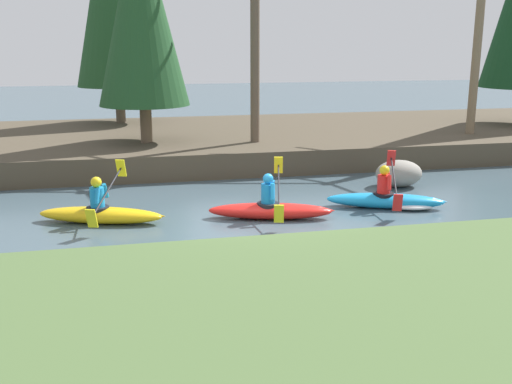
% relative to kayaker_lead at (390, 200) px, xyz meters
% --- Properties ---
extents(ground_plane, '(90.00, 90.00, 0.00)m').
position_rel_kayaker_lead_xyz_m(ground_plane, '(-3.43, -0.96, -0.20)').
color(ground_plane, '#425660').
extents(riverbank_near, '(44.00, 7.08, 0.64)m').
position_rel_kayaker_lead_xyz_m(riverbank_near, '(-3.43, -6.78, 0.12)').
color(riverbank_near, '#4C6638').
rests_on(riverbank_near, ground).
extents(riverbank_far, '(44.00, 8.92, 0.73)m').
position_rel_kayaker_lead_xyz_m(riverbank_far, '(-3.43, 8.20, 0.17)').
color(riverbank_far, '#4C4233').
rests_on(riverbank_far, ground).
extents(conifer_tree_left, '(2.75, 2.75, 6.88)m').
position_rel_kayaker_lead_xyz_m(conifer_tree_left, '(-5.28, 6.32, 4.53)').
color(conifer_tree_left, brown).
rests_on(conifer_tree_left, riverbank_far).
extents(bare_tree_upstream, '(3.51, 3.47, 6.36)m').
position_rel_kayaker_lead_xyz_m(bare_tree_upstream, '(-1.95, 5.68, 3.53)').
color(bare_tree_upstream, brown).
rests_on(bare_tree_upstream, riverbank_far).
extents(bare_tree_mid_upstream, '(4.33, 4.28, 7.93)m').
position_rel_kayaker_lead_xyz_m(bare_tree_mid_upstream, '(5.56, 5.81, 4.26)').
color(bare_tree_mid_upstream, '#7A664C').
rests_on(bare_tree_mid_upstream, riverbank_far).
extents(kayaker_lead, '(2.74, 2.01, 1.20)m').
position_rel_kayaker_lead_xyz_m(kayaker_lead, '(0.00, 0.00, 0.00)').
color(kayaker_lead, '#1993D6').
rests_on(kayaker_lead, ground).
extents(kayaker_middle, '(2.78, 2.05, 1.20)m').
position_rel_kayaker_lead_xyz_m(kayaker_middle, '(-2.91, -0.24, 0.02)').
color(kayaker_middle, red).
rests_on(kayaker_middle, ground).
extents(kayaker_trailing, '(2.75, 2.02, 1.20)m').
position_rel_kayaker_lead_xyz_m(kayaker_trailing, '(-6.51, 0.23, 0.02)').
color(kayaker_trailing, yellow).
rests_on(kayaker_trailing, ground).
extents(boulder_midstream, '(1.26, 0.98, 0.71)m').
position_rel_kayaker_lead_xyz_m(boulder_midstream, '(1.13, 1.94, 0.16)').
color(boulder_midstream, gray).
rests_on(boulder_midstream, ground).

